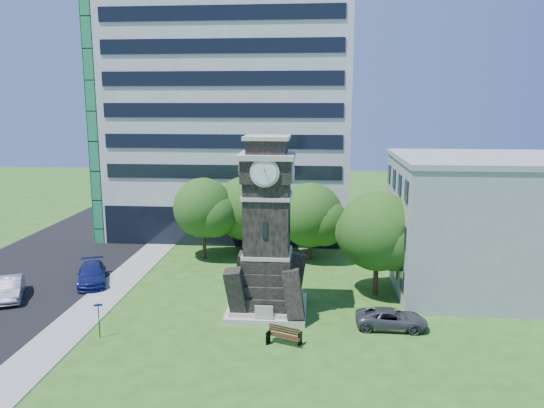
# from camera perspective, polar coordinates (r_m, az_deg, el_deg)

# --- Properties ---
(ground) EXTENTS (160.00, 160.00, 0.00)m
(ground) POSITION_cam_1_polar(r_m,az_deg,el_deg) (36.51, -5.61, -12.38)
(ground) COLOR #2C5418
(ground) RESTS_ON ground
(sidewalk) EXTENTS (3.00, 70.00, 0.06)m
(sidewalk) POSITION_cam_1_polar(r_m,az_deg,el_deg) (43.55, -16.91, -8.84)
(sidewalk) COLOR gray
(sidewalk) RESTS_ON ground
(street) EXTENTS (14.00, 80.00, 0.02)m
(street) POSITION_cam_1_polar(r_m,az_deg,el_deg) (47.32, -26.61, -7.99)
(street) COLOR black
(street) RESTS_ON ground
(clock_tower) EXTENTS (5.40, 5.40, 12.22)m
(clock_tower) POSITION_cam_1_polar(r_m,az_deg,el_deg) (36.26, -0.52, -3.66)
(clock_tower) COLOR beige
(clock_tower) RESTS_ON ground
(office_tall) EXTENTS (26.20, 15.11, 28.60)m
(office_tall) POSITION_cam_1_polar(r_m,az_deg,el_deg) (59.54, -4.37, 10.73)
(office_tall) COLOR silver
(office_tall) RESTS_ON ground
(office_low) EXTENTS (15.20, 12.20, 10.40)m
(office_low) POSITION_cam_1_polar(r_m,az_deg,el_deg) (44.12, 22.81, -1.98)
(office_low) COLOR #A1A3A7
(office_low) RESTS_ON ground
(car_street_mid) EXTENTS (3.51, 5.01, 1.57)m
(car_street_mid) POSITION_cam_1_polar(r_m,az_deg,el_deg) (44.36, -26.34, -8.14)
(car_street_mid) COLOR gray
(car_street_mid) RESTS_ON ground
(car_street_north) EXTENTS (3.96, 5.71, 1.53)m
(car_street_north) POSITION_cam_1_polar(r_m,az_deg,el_deg) (45.42, -18.82, -7.16)
(car_street_north) COLOR navy
(car_street_north) RESTS_ON ground
(car_east_lot) EXTENTS (4.64, 2.23, 1.28)m
(car_east_lot) POSITION_cam_1_polar(r_m,az_deg,el_deg) (35.85, 12.71, -11.95)
(car_east_lot) COLOR #47464B
(car_east_lot) RESTS_ON ground
(park_bench) EXTENTS (2.05, 0.55, 1.06)m
(park_bench) POSITION_cam_1_polar(r_m,az_deg,el_deg) (32.99, 1.32, -13.91)
(park_bench) COLOR black
(park_bench) RESTS_ON ground
(street_sign) EXTENTS (0.54, 0.05, 2.26)m
(street_sign) POSITION_cam_1_polar(r_m,az_deg,el_deg) (35.11, -18.14, -11.37)
(street_sign) COLOR black
(street_sign) RESTS_ON ground
(tree_nw) EXTENTS (6.07, 5.52, 7.59)m
(tree_nw) POSITION_cam_1_polar(r_m,az_deg,el_deg) (49.18, -7.30, -0.62)
(tree_nw) COLOR #332114
(tree_nw) RESTS_ON ground
(tree_nc) EXTENTS (6.73, 6.12, 7.54)m
(tree_nc) POSITION_cam_1_polar(r_m,az_deg,el_deg) (50.27, -2.65, -0.67)
(tree_nc) COLOR #332114
(tree_nc) RESTS_ON ground
(tree_ne) EXTENTS (6.51, 5.92, 7.20)m
(tree_ne) POSITION_cam_1_polar(r_m,az_deg,el_deg) (48.61, 4.23, -1.37)
(tree_ne) COLOR #332114
(tree_ne) RESTS_ON ground
(tree_east) EXTENTS (6.50, 5.91, 7.92)m
(tree_east) POSITION_cam_1_polar(r_m,az_deg,el_deg) (40.20, 11.38, -3.17)
(tree_east) COLOR #332114
(tree_east) RESTS_ON ground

